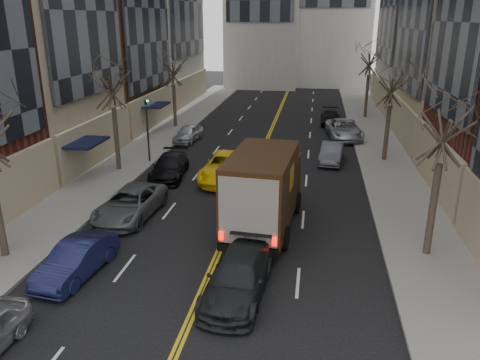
# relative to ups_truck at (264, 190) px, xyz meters

# --- Properties ---
(sidewalk_left) EXTENTS (4.00, 66.00, 0.15)m
(sidewalk_left) POSITION_rel_ups_truck_xyz_m (-10.63, 14.35, -1.89)
(sidewalk_left) COLOR slate
(sidewalk_left) RESTS_ON ground
(sidewalk_right) EXTENTS (4.00, 66.00, 0.15)m
(sidewalk_right) POSITION_rel_ups_truck_xyz_m (7.37, 14.35, -1.89)
(sidewalk_right) COLOR slate
(sidewalk_right) RESTS_ON ground
(tree_lf_mid) EXTENTS (3.20, 3.20, 8.91)m
(tree_lf_mid) POSITION_rel_ups_truck_xyz_m (-10.43, 7.35, 4.63)
(tree_lf_mid) COLOR #382D23
(tree_lf_mid) RESTS_ON sidewalk_left
(tree_lf_far) EXTENTS (3.20, 3.20, 8.12)m
(tree_lf_far) POSITION_rel_ups_truck_xyz_m (-10.43, 20.35, 4.06)
(tree_lf_far) COLOR #382D23
(tree_lf_far) RESTS_ON sidewalk_left
(tree_rt_near) EXTENTS (3.20, 3.20, 8.71)m
(tree_rt_near) POSITION_rel_ups_truck_xyz_m (7.17, -1.65, 4.49)
(tree_rt_near) COLOR #382D23
(tree_rt_near) RESTS_ON sidewalk_right
(tree_rt_mid) EXTENTS (3.20, 3.20, 8.32)m
(tree_rt_mid) POSITION_rel_ups_truck_xyz_m (7.17, 12.35, 4.20)
(tree_rt_mid) COLOR #382D23
(tree_rt_mid) RESTS_ON sidewalk_right
(tree_rt_far) EXTENTS (3.20, 3.20, 9.11)m
(tree_rt_far) POSITION_rel_ups_truck_xyz_m (7.17, 27.35, 4.77)
(tree_rt_far) COLOR #382D23
(tree_rt_far) RESTS_ON sidewalk_right
(traffic_signal) EXTENTS (0.29, 0.26, 4.70)m
(traffic_signal) POSITION_rel_ups_truck_xyz_m (-9.02, 9.35, 0.85)
(traffic_signal) COLOR black
(traffic_signal) RESTS_ON sidewalk_left
(ups_truck) EXTENTS (3.36, 7.32, 3.91)m
(ups_truck) POSITION_rel_ups_truck_xyz_m (0.00, 0.00, 0.00)
(ups_truck) COLOR black
(ups_truck) RESTS_ON ground
(observer_sedan) EXTENTS (2.38, 5.15, 1.46)m
(observer_sedan) POSITION_rel_ups_truck_xyz_m (-0.27, -5.83, -1.24)
(observer_sedan) COLOR black
(observer_sedan) RESTS_ON ground
(taxi) EXTENTS (2.93, 5.96, 1.63)m
(taxi) POSITION_rel_ups_truck_xyz_m (-3.04, 6.81, -1.15)
(taxi) COLOR yellow
(taxi) RESTS_ON ground
(pedestrian) EXTENTS (0.58, 0.69, 1.62)m
(pedestrian) POSITION_rel_ups_truck_xyz_m (-0.19, 3.97, -1.16)
(pedestrian) COLOR black
(pedestrian) RESTS_ON ground
(parked_lf_b) EXTENTS (1.92, 4.33, 1.38)m
(parked_lf_b) POSITION_rel_ups_truck_xyz_m (-6.73, -5.48, -1.28)
(parked_lf_b) COLOR #121439
(parked_lf_b) RESTS_ON ground
(parked_lf_c) EXTENTS (2.69, 5.31, 1.44)m
(parked_lf_c) POSITION_rel_ups_truck_xyz_m (-6.81, 0.30, -1.25)
(parked_lf_c) COLOR #515559
(parked_lf_c) RESTS_ON ground
(parked_lf_d) EXTENTS (2.39, 4.95, 1.39)m
(parked_lf_d) POSITION_rel_ups_truck_xyz_m (-6.73, 6.64, -1.27)
(parked_lf_d) COLOR black
(parked_lf_d) RESTS_ON ground
(parked_lf_e) EXTENTS (1.97, 4.05, 1.33)m
(parked_lf_e) POSITION_rel_ups_truck_xyz_m (-7.93, 15.61, -1.30)
(parked_lf_e) COLOR #B7BBC0
(parked_lf_e) RESTS_ON ground
(parked_rt_a) EXTENTS (1.85, 4.20, 1.34)m
(parked_rt_a) POSITION_rel_ups_truck_xyz_m (3.47, 11.52, -1.30)
(parked_rt_a) COLOR #4D4F54
(parked_rt_a) RESTS_ON ground
(parked_rt_b) EXTENTS (3.18, 5.83, 1.55)m
(parked_rt_b) POSITION_rel_ups_truck_xyz_m (4.67, 18.59, -1.19)
(parked_rt_b) COLOR #A9ACB1
(parked_rt_b) RESTS_ON ground
(parked_rt_c) EXTENTS (1.87, 4.56, 1.32)m
(parked_rt_c) POSITION_rel_ups_truck_xyz_m (3.67, 23.89, -1.31)
(parked_rt_c) COLOR black
(parked_rt_c) RESTS_ON ground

